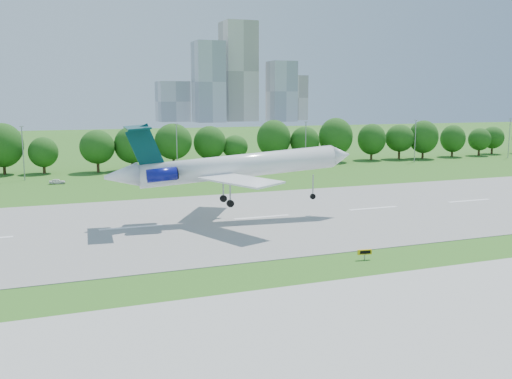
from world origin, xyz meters
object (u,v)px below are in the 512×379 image
taxi_sign_left (365,252)px  service_vehicle_b (57,181)px  service_vehicle_a (174,170)px  airliner (227,166)px

taxi_sign_left → service_vehicle_b: 80.48m
service_vehicle_a → service_vehicle_b: bearing=134.5°
airliner → service_vehicle_b: size_ratio=11.37×
service_vehicle_a → service_vehicle_b: 29.54m
airliner → service_vehicle_b: 54.00m
taxi_sign_left → service_vehicle_a: service_vehicle_a is taller
airliner → taxi_sign_left: size_ratio=22.49×
airliner → service_vehicle_b: (-22.80, 48.36, -7.62)m
airliner → taxi_sign_left: airliner is taller
service_vehicle_a → airliner: bearing=-160.4°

